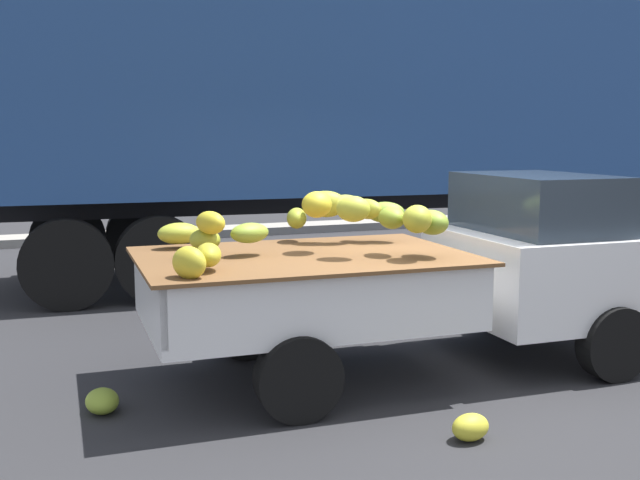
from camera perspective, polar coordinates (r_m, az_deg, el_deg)
name	(u,v)px	position (r m, az deg, el deg)	size (l,w,h in m)	color
ground	(431,376)	(6.68, 8.34, -10.12)	(220.00, 220.00, 0.00)	#28282B
curb_strip	(197,233)	(15.47, -9.21, 0.56)	(80.00, 0.80, 0.16)	gray
pickup_truck	(496,265)	(7.03, 13.07, -1.85)	(4.76, 1.96, 1.70)	white
semi_trailer	(390,101)	(11.39, 5.32, 10.38)	(12.12, 3.24, 3.95)	navy
fallen_banana_bunch_near_tailgate	(102,401)	(6.01, -16.07, -11.56)	(0.36, 0.25, 0.17)	olive
fallen_banana_bunch_by_wheel	(470,427)	(5.40, 11.25, -13.64)	(0.28, 0.20, 0.18)	gold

